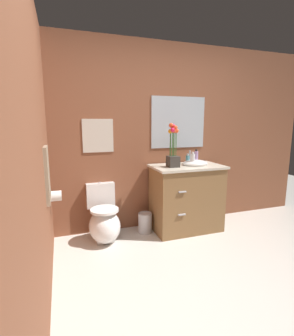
{
  "coord_description": "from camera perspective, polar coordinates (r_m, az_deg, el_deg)",
  "views": [
    {
      "loc": [
        -1.27,
        -1.51,
        1.46
      ],
      "look_at": [
        -0.28,
        1.38,
        0.9
      ],
      "focal_mm": 27.02,
      "sensor_mm": 36.0,
      "label": 1
    }
  ],
  "objects": [
    {
      "name": "hanging_towel",
      "position": [
        2.48,
        -21.6,
        -1.42
      ],
      "size": [
        0.03,
        0.28,
        0.52
      ],
      "primitive_type": "cube",
      "color": "gray"
    },
    {
      "name": "wall_left",
      "position": [
        2.05,
        -23.67,
        3.63
      ],
      "size": [
        0.05,
        4.84,
        2.5
      ],
      "primitive_type": "cube",
      "color": "brown",
      "rests_on": "ground_plane"
    },
    {
      "name": "lotion_bottle",
      "position": [
        3.37,
        10.25,
        1.9
      ],
      "size": [
        0.06,
        0.06,
        0.18
      ],
      "color": "white",
      "rests_on": "vanity_cabinet"
    },
    {
      "name": "vanity_cabinet",
      "position": [
        3.48,
        8.89,
        -6.46
      ],
      "size": [
        0.94,
        0.56,
        1.07
      ],
      "color": "brown",
      "rests_on": "ground_plane"
    },
    {
      "name": "toilet_paper_roll",
      "position": [
        2.88,
        -19.81,
        -5.95
      ],
      "size": [
        0.11,
        0.11,
        0.11
      ],
      "primitive_type": "cylinder",
      "rotation": [
        0.0,
        1.57,
        0.0
      ],
      "color": "white"
    },
    {
      "name": "flower_vase",
      "position": [
        3.22,
        5.91,
        3.98
      ],
      "size": [
        0.14,
        0.14,
        0.55
      ],
      "color": "#38332D",
      "rests_on": "vanity_cabinet"
    },
    {
      "name": "wall_back",
      "position": [
        3.59,
        5.41,
        7.0
      ],
      "size": [
        4.42,
        0.05,
        2.5
      ],
      "primitive_type": "cube",
      "color": "brown",
      "rests_on": "ground_plane"
    },
    {
      "name": "soap_bottle",
      "position": [
        3.51,
        11.02,
        2.39
      ],
      "size": [
        0.05,
        0.05,
        0.2
      ],
      "color": "#B28CBF",
      "rests_on": "vanity_cabinet"
    },
    {
      "name": "hand_wash_bottle",
      "position": [
        3.47,
        9.15,
        1.89
      ],
      "size": [
        0.05,
        0.05,
        0.14
      ],
      "color": "teal",
      "rests_on": "vanity_cabinet"
    },
    {
      "name": "wall_poster",
      "position": [
        3.27,
        -11.0,
        7.16
      ],
      "size": [
        0.39,
        0.01,
        0.42
      ],
      "primitive_type": "cube",
      "color": "beige"
    },
    {
      "name": "toilet",
      "position": [
        3.24,
        -9.67,
        -11.81
      ],
      "size": [
        0.38,
        0.59,
        0.69
      ],
      "color": "white",
      "rests_on": "ground_plane"
    },
    {
      "name": "ground_plane",
      "position": [
        2.46,
        19.01,
        -26.67
      ],
      "size": [
        9.48,
        9.48,
        0.0
      ],
      "primitive_type": "plane",
      "color": "beige"
    },
    {
      "name": "wall_mirror",
      "position": [
        3.6,
        7.09,
        10.16
      ],
      "size": [
        0.8,
        0.01,
        0.7
      ],
      "primitive_type": "cube",
      "color": "#B2BCC6"
    },
    {
      "name": "trash_bin",
      "position": [
        3.44,
        -0.45,
        -12.22
      ],
      "size": [
        0.18,
        0.18,
        0.27
      ],
      "color": "#B7B7BC",
      "rests_on": "ground_plane"
    }
  ]
}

